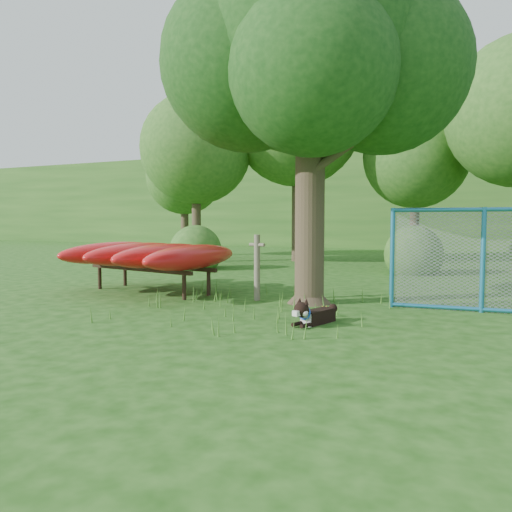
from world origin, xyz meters
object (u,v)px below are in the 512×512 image
at_px(fence_section, 483,260).
at_px(oak_tree, 309,54).
at_px(kayak_rack, 151,255).
at_px(husky_dog, 313,315).

bearing_deg(fence_section, oak_tree, -178.36).
relative_size(oak_tree, kayak_rack, 1.91).
bearing_deg(husky_dog, fence_section, 61.41).
distance_m(oak_tree, fence_section, 5.07).
relative_size(kayak_rack, fence_section, 1.18).
xyz_separation_m(oak_tree, fence_section, (3.19, 0.31, -3.94)).
xyz_separation_m(oak_tree, husky_dog, (0.76, -1.99, -4.72)).
bearing_deg(oak_tree, husky_dog, -69.01).
xyz_separation_m(kayak_rack, husky_dog, (4.53, -1.90, -0.70)).
xyz_separation_m(husky_dog, fence_section, (2.42, 2.30, 0.78)).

